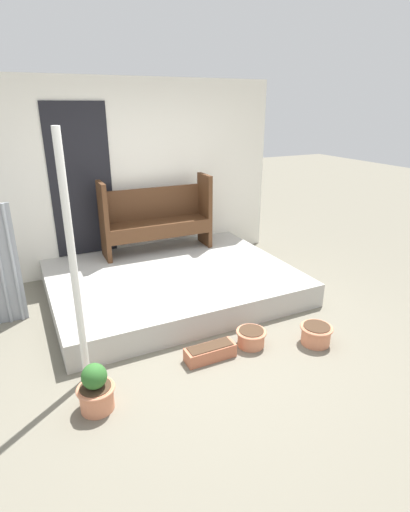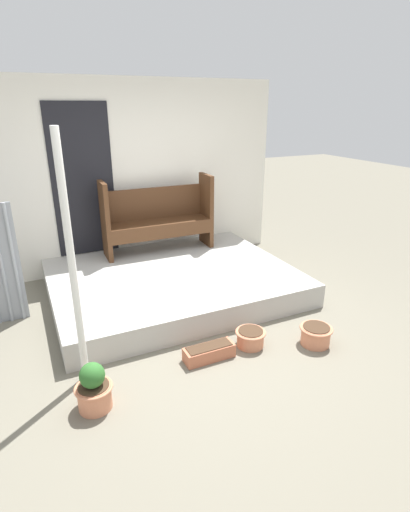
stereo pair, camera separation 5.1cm
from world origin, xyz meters
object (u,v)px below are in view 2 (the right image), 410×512
(support_post, at_px, (72,267))
(flower_pot_middle, at_px, (250,337))
(bench, at_px, (158,215))
(flower_pot_right, at_px, (316,334))
(planter_box_rect, at_px, (209,352))
(flower_pot_left, at_px, (94,389))

(support_post, height_order, flower_pot_middle, support_post)
(bench, xyz_separation_m, flower_pot_middle, (0.15, -2.29, -0.71))
(support_post, xyz_separation_m, flower_pot_middle, (1.57, -0.19, -0.97))
(bench, xyz_separation_m, flower_pot_right, (0.75, -2.54, -0.70))
(bench, distance_m, flower_pot_middle, 2.40)
(flower_pot_middle, relative_size, flower_pot_right, 0.93)
(planter_box_rect, bearing_deg, support_post, 169.33)
(flower_pot_left, distance_m, flower_pot_right, 2.17)
(flower_pot_middle, bearing_deg, flower_pot_right, -22.63)
(flower_pot_left, xyz_separation_m, flower_pot_right, (2.17, -0.03, -0.07))
(bench, distance_m, flower_pot_left, 2.95)
(support_post, relative_size, bench, 1.39)
(flower_pot_right, xyz_separation_m, planter_box_rect, (-1.07, 0.23, -0.04))
(support_post, distance_m, bench, 2.55)
(bench, bearing_deg, flower_pot_middle, -85.08)
(support_post, xyz_separation_m, bench, (1.42, 2.10, -0.26))
(planter_box_rect, bearing_deg, flower_pot_left, -169.71)
(support_post, relative_size, flower_pot_right, 6.50)
(flower_pot_middle, xyz_separation_m, flower_pot_right, (0.61, -0.25, 0.01))
(flower_pot_left, bearing_deg, planter_box_rect, 10.29)
(flower_pot_left, xyz_separation_m, planter_box_rect, (1.10, 0.20, -0.11))
(flower_pot_left, xyz_separation_m, flower_pot_middle, (1.57, 0.22, -0.08))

